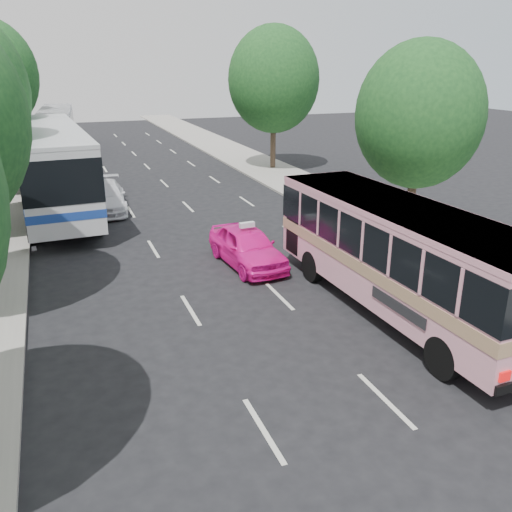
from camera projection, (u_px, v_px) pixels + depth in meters
name	position (u px, v px, depth m)	size (l,w,h in m)	color
ground	(305.00, 364.00, 13.39)	(120.00, 120.00, 0.00)	black
sidewalk_right	(290.00, 180.00, 33.79)	(4.00, 90.00, 0.12)	#9E998E
tree_right_near	(422.00, 110.00, 21.52)	(5.10, 5.10, 7.95)	#38281E
tree_right_far	(275.00, 76.00, 35.39)	(6.00, 6.00, 9.35)	#38281E
pink_bus	(399.00, 247.00, 15.53)	(2.89, 10.22, 3.24)	pink
pink_taxi	(247.00, 246.00, 19.64)	(1.70, 4.24, 1.44)	#FF16A1
white_pickup	(105.00, 197.00, 26.83)	(1.98, 4.87, 1.41)	white
tour_coach_front	(51.00, 162.00, 26.04)	(3.66, 13.90, 4.12)	silver
tour_coach_rear	(57.00, 125.00, 45.15)	(3.19, 11.34, 3.35)	silver
taxi_roof_sign	(247.00, 225.00, 19.36)	(0.55, 0.18, 0.18)	silver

